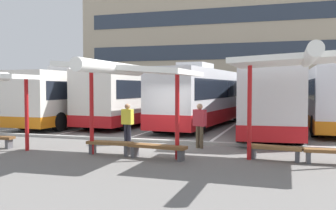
{
  "coord_description": "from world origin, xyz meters",
  "views": [
    {
      "loc": [
        4.98,
        -14.76,
        2.3
      ],
      "look_at": [
        -0.36,
        2.19,
        1.47
      ],
      "focal_mm": 40.82,
      "sensor_mm": 36.0,
      "label": 1
    }
  ],
  "objects_px": {
    "bench_2": "(157,148)",
    "waiting_passenger_0": "(200,122)",
    "coach_bus_2": "(203,98)",
    "bench_1": "(110,145)",
    "waiting_passenger_1": "(127,121)",
    "bench_3": "(275,150)",
    "waiting_shelter_1": "(129,71)",
    "coach_bus_4": "(330,98)",
    "coach_bus_1": "(143,97)",
    "coach_bus_0": "(83,97)",
    "coach_bus_3": "(266,99)",
    "waiting_shelter_2": "(308,61)"
  },
  "relations": [
    {
      "from": "coach_bus_0",
      "to": "bench_2",
      "type": "distance_m",
      "value": 12.91
    },
    {
      "from": "coach_bus_4",
      "to": "bench_1",
      "type": "bearing_deg",
      "value": -125.38
    },
    {
      "from": "bench_2",
      "to": "waiting_passenger_0",
      "type": "relative_size",
      "value": 1.18
    },
    {
      "from": "coach_bus_2",
      "to": "coach_bus_3",
      "type": "relative_size",
      "value": 0.92
    },
    {
      "from": "coach_bus_2",
      "to": "waiting_passenger_0",
      "type": "relative_size",
      "value": 6.87
    },
    {
      "from": "coach_bus_2",
      "to": "bench_3",
      "type": "height_order",
      "value": "coach_bus_2"
    },
    {
      "from": "bench_1",
      "to": "bench_2",
      "type": "height_order",
      "value": "same"
    },
    {
      "from": "coach_bus_1",
      "to": "coach_bus_4",
      "type": "bearing_deg",
      "value": -0.46
    },
    {
      "from": "coach_bus_0",
      "to": "waiting_shelter_1",
      "type": "bearing_deg",
      "value": -53.18
    },
    {
      "from": "waiting_passenger_1",
      "to": "bench_1",
      "type": "bearing_deg",
      "value": -81.22
    },
    {
      "from": "waiting_passenger_0",
      "to": "waiting_passenger_1",
      "type": "distance_m",
      "value": 2.98
    },
    {
      "from": "coach_bus_3",
      "to": "coach_bus_1",
      "type": "bearing_deg",
      "value": 161.73
    },
    {
      "from": "coach_bus_3",
      "to": "waiting_passenger_0",
      "type": "height_order",
      "value": "coach_bus_3"
    },
    {
      "from": "coach_bus_2",
      "to": "bench_1",
      "type": "xyz_separation_m",
      "value": [
        -0.98,
        -10.4,
        -1.35
      ]
    },
    {
      "from": "waiting_shelter_1",
      "to": "waiting_shelter_2",
      "type": "height_order",
      "value": "waiting_shelter_2"
    },
    {
      "from": "coach_bus_1",
      "to": "waiting_shelter_2",
      "type": "xyz_separation_m",
      "value": [
        9.5,
        -11.17,
        1.39
      ]
    },
    {
      "from": "coach_bus_2",
      "to": "coach_bus_4",
      "type": "bearing_deg",
      "value": 7.44
    },
    {
      "from": "bench_3",
      "to": "coach_bus_1",
      "type": "bearing_deg",
      "value": 128.65
    },
    {
      "from": "waiting_shelter_1",
      "to": "waiting_passenger_1",
      "type": "xyz_separation_m",
      "value": [
        -1.26,
        2.73,
        -1.88
      ]
    },
    {
      "from": "bench_1",
      "to": "waiting_passenger_0",
      "type": "bearing_deg",
      "value": 41.11
    },
    {
      "from": "coach_bus_0",
      "to": "coach_bus_3",
      "type": "xyz_separation_m",
      "value": [
        11.23,
        -0.73,
        0.04
      ]
    },
    {
      "from": "coach_bus_4",
      "to": "bench_3",
      "type": "xyz_separation_m",
      "value": [
        -2.62,
        -10.67,
        -1.36
      ]
    },
    {
      "from": "coach_bus_1",
      "to": "bench_1",
      "type": "relative_size",
      "value": 7.91
    },
    {
      "from": "coach_bus_0",
      "to": "coach_bus_1",
      "type": "distance_m",
      "value": 3.84
    },
    {
      "from": "waiting_passenger_0",
      "to": "bench_2",
      "type": "bearing_deg",
      "value": -107.93
    },
    {
      "from": "coach_bus_1",
      "to": "waiting_passenger_1",
      "type": "bearing_deg",
      "value": -72.73
    },
    {
      "from": "waiting_passenger_0",
      "to": "coach_bus_1",
      "type": "bearing_deg",
      "value": 122.41
    },
    {
      "from": "coach_bus_2",
      "to": "bench_2",
      "type": "xyz_separation_m",
      "value": [
        0.82,
        -10.64,
        -1.34
      ]
    },
    {
      "from": "bench_2",
      "to": "bench_3",
      "type": "distance_m",
      "value": 3.73
    },
    {
      "from": "bench_3",
      "to": "coach_bus_4",
      "type": "bearing_deg",
      "value": 76.2
    },
    {
      "from": "bench_1",
      "to": "coach_bus_4",
      "type": "bearing_deg",
      "value": 54.62
    },
    {
      "from": "coach_bus_4",
      "to": "waiting_passenger_0",
      "type": "bearing_deg",
      "value": -120.96
    },
    {
      "from": "coach_bus_1",
      "to": "waiting_passenger_1",
      "type": "relative_size",
      "value": 7.76
    },
    {
      "from": "bench_3",
      "to": "waiting_passenger_1",
      "type": "distance_m",
      "value": 6.05
    },
    {
      "from": "waiting_shelter_1",
      "to": "waiting_passenger_0",
      "type": "xyz_separation_m",
      "value": [
        1.72,
        2.67,
        -1.85
      ]
    },
    {
      "from": "coach_bus_0",
      "to": "waiting_shelter_2",
      "type": "xyz_separation_m",
      "value": [
        12.85,
        -9.3,
        1.42
      ]
    },
    {
      "from": "coach_bus_0",
      "to": "bench_3",
      "type": "xyz_separation_m",
      "value": [
        11.95,
        -8.89,
        -1.32
      ]
    },
    {
      "from": "coach_bus_4",
      "to": "bench_2",
      "type": "height_order",
      "value": "coach_bus_4"
    },
    {
      "from": "coach_bus_3",
      "to": "coach_bus_4",
      "type": "height_order",
      "value": "coach_bus_3"
    },
    {
      "from": "coach_bus_0",
      "to": "coach_bus_4",
      "type": "height_order",
      "value": "coach_bus_4"
    },
    {
      "from": "coach_bus_3",
      "to": "bench_2",
      "type": "bearing_deg",
      "value": -107.76
    },
    {
      "from": "bench_2",
      "to": "waiting_passenger_1",
      "type": "bearing_deg",
      "value": 129.92
    },
    {
      "from": "bench_2",
      "to": "waiting_passenger_1",
      "type": "xyz_separation_m",
      "value": [
        -2.16,
        2.58,
        0.6
      ]
    },
    {
      "from": "coach_bus_0",
      "to": "coach_bus_1",
      "type": "height_order",
      "value": "coach_bus_1"
    },
    {
      "from": "coach_bus_0",
      "to": "waiting_shelter_2",
      "type": "distance_m",
      "value": 15.93
    },
    {
      "from": "coach_bus_2",
      "to": "waiting_shelter_1",
      "type": "relative_size",
      "value": 2.23
    },
    {
      "from": "bench_3",
      "to": "waiting_passenger_0",
      "type": "xyz_separation_m",
      "value": [
        -2.8,
        1.63,
        0.64
      ]
    },
    {
      "from": "bench_2",
      "to": "coach_bus_3",
      "type": "bearing_deg",
      "value": 72.24
    },
    {
      "from": "waiting_shelter_1",
      "to": "waiting_passenger_1",
      "type": "bearing_deg",
      "value": 114.81
    },
    {
      "from": "coach_bus_0",
      "to": "bench_2",
      "type": "bearing_deg",
      "value": -49.57
    }
  ]
}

